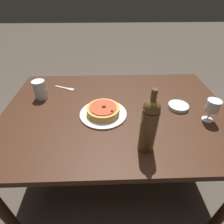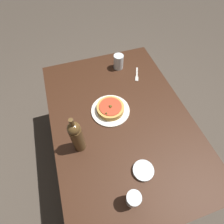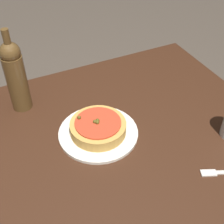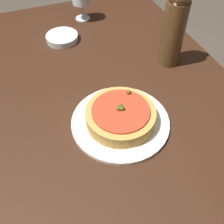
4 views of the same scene
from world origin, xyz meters
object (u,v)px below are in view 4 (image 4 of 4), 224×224
(dining_table, at_px, (95,124))
(wine_bottle, at_px, (175,25))
(side_bowl, at_px, (62,38))
(pizza, at_px, (121,115))
(dinner_plate, at_px, (120,122))

(dining_table, relative_size, wine_bottle, 4.33)
(dining_table, bearing_deg, side_bowl, -179.84)
(pizza, distance_m, side_bowl, 0.50)
(dining_table, distance_m, wine_bottle, 0.42)
(pizza, relative_size, side_bowl, 1.57)
(dinner_plate, distance_m, side_bowl, 0.50)
(dining_table, height_order, wine_bottle, wine_bottle)
(wine_bottle, distance_m, side_bowl, 0.46)
(dinner_plate, relative_size, wine_bottle, 0.86)
(pizza, xyz_separation_m, wine_bottle, (-0.21, 0.28, 0.12))
(dinner_plate, xyz_separation_m, pizza, (-0.00, 0.00, 0.03))
(dining_table, xyz_separation_m, wine_bottle, (-0.13, 0.33, 0.23))
(dinner_plate, relative_size, pizza, 1.43)
(dining_table, bearing_deg, pizza, 33.16)
(pizza, relative_size, wine_bottle, 0.60)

